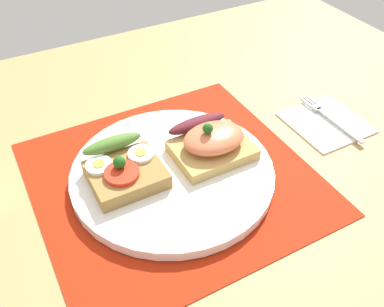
% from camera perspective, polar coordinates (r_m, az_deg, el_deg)
% --- Properties ---
extents(ground_plane, '(1.20, 0.90, 0.03)m').
position_cam_1_polar(ground_plane, '(0.59, -2.56, -4.41)').
color(ground_plane, tan).
extents(placemat, '(0.36, 0.35, 0.00)m').
position_cam_1_polar(placemat, '(0.58, -2.61, -3.20)').
color(placemat, '#A7200A').
rests_on(placemat, ground_plane).
extents(plate, '(0.27, 0.27, 0.01)m').
position_cam_1_polar(plate, '(0.57, -2.63, -2.59)').
color(plate, white).
rests_on(plate, placemat).
extents(sandwich_egg_tomato, '(0.09, 0.10, 0.04)m').
position_cam_1_polar(sandwich_egg_tomato, '(0.55, -9.19, -2.01)').
color(sandwich_egg_tomato, olive).
rests_on(sandwich_egg_tomato, plate).
extents(sandwich_salmon, '(0.11, 0.10, 0.06)m').
position_cam_1_polar(sandwich_salmon, '(0.58, 2.52, 1.69)').
color(sandwich_salmon, tan).
rests_on(sandwich_salmon, plate).
extents(napkin, '(0.11, 0.11, 0.01)m').
position_cam_1_polar(napkin, '(0.71, 17.52, 4.07)').
color(napkin, white).
rests_on(napkin, ground_plane).
extents(fork, '(0.02, 0.14, 0.00)m').
position_cam_1_polar(fork, '(0.71, 17.95, 4.69)').
color(fork, '#B7B7BC').
rests_on(fork, napkin).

